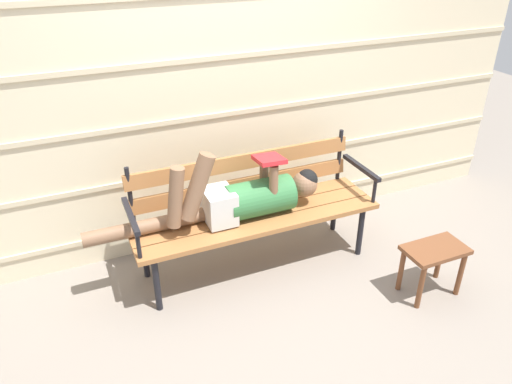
% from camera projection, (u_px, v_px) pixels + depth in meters
% --- Properties ---
extents(ground_plane, '(12.00, 12.00, 0.00)m').
position_uv_depth(ground_plane, '(263.00, 273.00, 3.64)').
color(ground_plane, gray).
extents(house_siding, '(5.19, 0.08, 2.51)m').
position_uv_depth(house_siding, '(227.00, 85.00, 3.55)').
color(house_siding, beige).
rests_on(house_siding, ground).
extents(park_bench, '(1.80, 0.51, 0.87)m').
position_uv_depth(park_bench, '(252.00, 204.00, 3.55)').
color(park_bench, '#9E6638').
rests_on(park_bench, ground).
extents(reclining_person, '(1.67, 0.26, 0.58)m').
position_uv_depth(reclining_person, '(241.00, 198.00, 3.40)').
color(reclining_person, '#33703D').
extents(footstool, '(0.42, 0.25, 0.38)m').
position_uv_depth(footstool, '(434.00, 258.00, 3.32)').
color(footstool, brown).
rests_on(footstool, ground).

